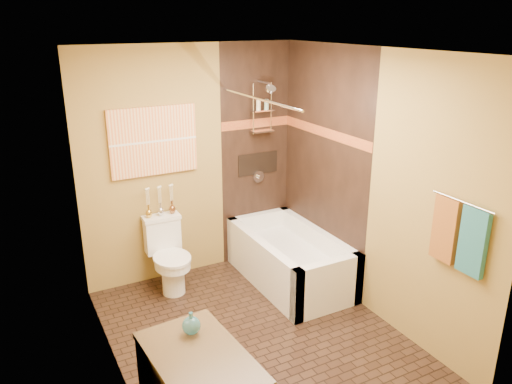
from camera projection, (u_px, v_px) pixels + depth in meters
floor at (257, 337)px, 4.50m from camera, size 3.00×3.00×0.00m
wall_left at (109, 237)px, 3.56m from camera, size 0.02×3.00×2.50m
wall_right at (371, 187)px, 4.62m from camera, size 0.02×3.00×2.50m
wall_back at (191, 164)px, 5.34m from camera, size 2.40×0.02×2.50m
wall_front at (381, 292)px, 2.84m from camera, size 2.40×0.02×2.50m
ceiling at (257, 51)px, 3.68m from camera, size 3.00×3.00×0.00m
alcove_tile_back at (256, 155)px, 5.67m from camera, size 0.85×0.01×2.50m
alcove_tile_right at (323, 167)px, 5.24m from camera, size 0.01×1.50×2.50m
mosaic_band_back at (256, 123)px, 5.54m from camera, size 0.85×0.01×0.10m
mosaic_band_right at (324, 132)px, 5.12m from camera, size 0.01×1.50×0.10m
alcove_niche at (258, 164)px, 5.71m from camera, size 0.50×0.01×0.25m
shower_fixtures at (262, 121)px, 5.46m from camera, size 0.24×0.33×1.16m
curtain_rod at (257, 98)px, 4.64m from camera, size 0.03×1.55×0.03m
towel_bar at (463, 202)px, 3.66m from camera, size 0.02×0.55×0.02m
towel_teal at (473, 242)px, 3.64m from camera, size 0.05×0.22×0.52m
towel_rust at (445, 229)px, 3.86m from camera, size 0.05×0.22×0.52m
sunset_painting at (154, 141)px, 5.04m from camera, size 0.90×0.04×0.70m
vanity_mirror at (147, 259)px, 2.68m from camera, size 0.01×1.00×0.90m
bathtub at (290, 262)px, 5.41m from camera, size 0.80×1.50×0.55m
toilet at (168, 255)px, 5.21m from camera, size 0.39×0.58×0.77m
teal_bottle at (191, 323)px, 3.22m from camera, size 0.15×0.15×0.19m
bud_vases at (160, 200)px, 5.17m from camera, size 0.32×0.07×0.32m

